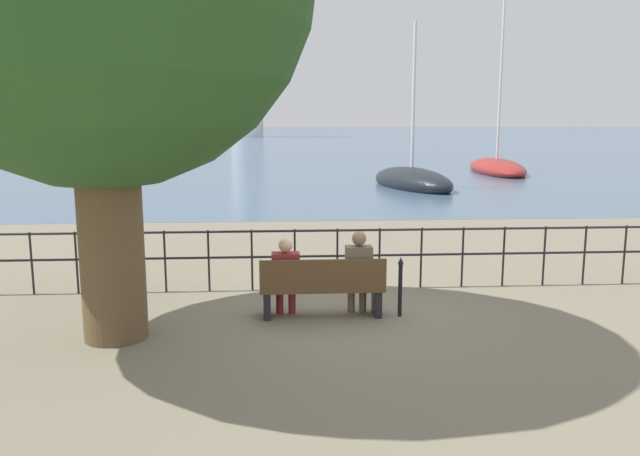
{
  "coord_description": "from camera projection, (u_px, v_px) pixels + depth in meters",
  "views": [
    {
      "loc": [
        -0.62,
        -8.87,
        2.86
      ],
      "look_at": [
        0.0,
        0.5,
        1.24
      ],
      "focal_mm": 35.0,
      "sensor_mm": 36.0,
      "label": 1
    }
  ],
  "objects": [
    {
      "name": "sailboat_0",
      "position": [
        497.0,
        167.0,
        34.88
      ],
      "size": [
        3.45,
        8.61,
        12.58
      ],
      "rotation": [
        0.0,
        0.0,
        -0.12
      ],
      "color": "maroon",
      "rests_on": "ground_plane"
    },
    {
      "name": "sailboat_2",
      "position": [
        412.0,
        181.0,
        26.99
      ],
      "size": [
        3.61,
        6.4,
        7.29
      ],
      "rotation": [
        0.0,
        0.0,
        0.25
      ],
      "color": "black",
      "rests_on": "ground_plane"
    },
    {
      "name": "ground_plane",
      "position": [
        322.0,
        316.0,
        9.25
      ],
      "size": [
        1000.0,
        1000.0,
        0.0
      ],
      "primitive_type": "plane",
      "color": "#7A705B"
    },
    {
      "name": "harbor_water",
      "position": [
        280.0,
        132.0,
        165.41
      ],
      "size": [
        600.0,
        300.0,
        0.01
      ],
      "color": "#47607A",
      "rests_on": "ground_plane"
    },
    {
      "name": "closed_umbrella",
      "position": [
        400.0,
        283.0,
        9.15
      ],
      "size": [
        0.09,
        0.09,
        0.9
      ],
      "color": "black",
      "rests_on": "ground_plane"
    },
    {
      "name": "seated_person_left",
      "position": [
        286.0,
        274.0,
        9.12
      ],
      "size": [
        0.41,
        0.35,
        1.18
      ],
      "color": "maroon",
      "rests_on": "ground_plane"
    },
    {
      "name": "seated_person_right",
      "position": [
        358.0,
        269.0,
        9.18
      ],
      "size": [
        0.39,
        0.35,
        1.27
      ],
      "color": "brown",
      "rests_on": "ground_plane"
    },
    {
      "name": "harbor_lighthouse",
      "position": [
        246.0,
        70.0,
        109.11
      ],
      "size": [
        5.64,
        5.64,
        24.85
      ],
      "color": "white",
      "rests_on": "ground_plane"
    },
    {
      "name": "park_bench",
      "position": [
        323.0,
        289.0,
        9.12
      ],
      "size": [
        1.83,
        0.45,
        0.9
      ],
      "color": "brown",
      "rests_on": "ground_plane"
    },
    {
      "name": "promenade_railing",
      "position": [
        316.0,
        249.0,
        10.61
      ],
      "size": [
        13.85,
        0.04,
        1.05
      ],
      "color": "black",
      "rests_on": "ground_plane"
    },
    {
      "name": "sailboat_1",
      "position": [
        139.0,
        153.0,
        49.0
      ],
      "size": [
        2.64,
        5.31,
        10.79
      ],
      "rotation": [
        0.0,
        0.0,
        0.2
      ],
      "color": "silver",
      "rests_on": "ground_plane"
    }
  ]
}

